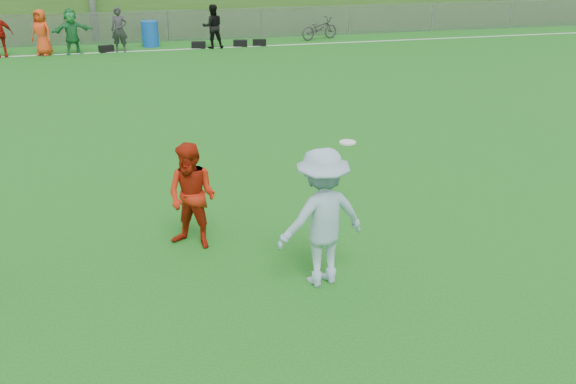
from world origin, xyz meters
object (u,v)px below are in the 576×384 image
object	(u,v)px
frisbee	(348,142)
recycling_bin	(150,34)
player_blue	(322,218)
bicycle	(319,28)
player_red_center	(192,197)

from	to	relation	value
frisbee	recycling_bin	bearing A→B (deg)	98.84
player_blue	frisbee	size ratio (longest dim) A/B	6.98
bicycle	player_blue	bearing A→B (deg)	144.42
player_red_center	bicycle	xyz separation A→B (m)	(7.15, 17.95, -0.36)
player_blue	recycling_bin	xyz separation A→B (m)	(-1.57, 19.36, -0.47)
recycling_bin	bicycle	world-z (taller)	recycling_bin
player_red_center	recycling_bin	distance (m)	17.88
frisbee	bicycle	bearing A→B (deg)	75.48
player_red_center	player_blue	world-z (taller)	player_blue
player_red_center	frisbee	bearing A→B (deg)	50.39
player_red_center	recycling_bin	world-z (taller)	player_red_center
recycling_bin	bicycle	xyz separation A→B (m)	(7.12, 0.07, -0.04)
player_red_center	frisbee	xyz separation A→B (m)	(2.70, 0.76, 0.41)
player_red_center	bicycle	bearing A→B (deg)	102.98
player_blue	bicycle	size ratio (longest dim) A/B	1.10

